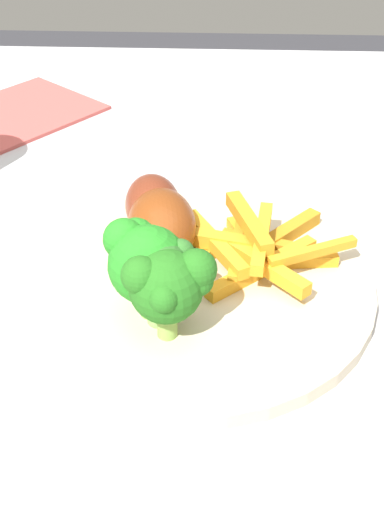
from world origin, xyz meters
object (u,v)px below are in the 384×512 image
object	(u,v)px
broccoli_floret_back	(147,261)
carrot_fries_pile	(253,247)
broccoli_floret_front	(173,284)
broccoli_floret_middle	(161,272)
dining_table	(177,388)
chicken_drumstick_far	(154,210)
chicken_drumstick_near	(162,228)
dinner_plate	(192,283)

from	to	relation	value
broccoli_floret_back	carrot_fries_pile	xyz separation A→B (m)	(-0.07, 0.08, -0.03)
broccoli_floret_front	broccoli_floret_middle	xyz separation A→B (m)	(-0.02, -0.01, -0.00)
dining_table	chicken_drumstick_far	bearing A→B (deg)	-159.52
dining_table	broccoli_floret_front	size ratio (longest dim) A/B	16.03
chicken_drumstick_near	chicken_drumstick_far	world-z (taller)	chicken_drumstick_near
broccoli_floret_middle	chicken_drumstick_far	world-z (taller)	broccoli_floret_middle
broccoli_floret_front	broccoli_floret_back	size ratio (longest dim) A/B	0.95
broccoli_floret_front	chicken_drumstick_near	xyz separation A→B (m)	(-0.10, -0.02, -0.02)
chicken_drumstick_near	chicken_drumstick_far	xyz separation A→B (m)	(-0.03, -0.01, -0.00)
broccoli_floret_front	broccoli_floret_back	distance (m)	0.03
broccoli_floret_back	carrot_fries_pile	distance (m)	0.11
dining_table	carrot_fries_pile	bearing A→B (deg)	105.39
broccoli_floret_back	carrot_fries_pile	world-z (taller)	broccoli_floret_back
dinner_plate	broccoli_floret_back	bearing A→B (deg)	-33.80
broccoli_floret_middle	broccoli_floret_back	bearing A→B (deg)	-125.82
broccoli_floret_front	carrot_fries_pile	distance (m)	0.11
broccoli_floret_front	chicken_drumstick_far	bearing A→B (deg)	-169.18
broccoli_floret_back	chicken_drumstick_far	size ratio (longest dim) A/B	0.54
chicken_drumstick_far	dining_table	bearing A→B (deg)	20.48
broccoli_floret_back	dining_table	bearing A→B (deg)	163.64
dinner_plate	carrot_fries_pile	bearing A→B (deg)	116.99
broccoli_floret_back	chicken_drumstick_near	xyz separation A→B (m)	(-0.07, 0.00, -0.02)
dinner_plate	broccoli_floret_middle	world-z (taller)	broccoli_floret_middle
broccoli_floret_front	carrot_fries_pile	size ratio (longest dim) A/B	0.47
dining_table	broccoli_floret_middle	bearing A→B (deg)	-4.39
dinner_plate	broccoli_floret_middle	size ratio (longest dim) A/B	4.19
broccoli_floret_back	chicken_drumstick_far	xyz separation A→B (m)	(-0.10, -0.01, -0.02)
dining_table	broccoli_floret_back	size ratio (longest dim) A/B	15.23
dining_table	broccoli_floret_front	world-z (taller)	broccoli_floret_front
dining_table	dinner_plate	xyz separation A→B (m)	(0.01, 0.01, 0.13)
broccoli_floret_front	chicken_drumstick_far	world-z (taller)	broccoli_floret_front
carrot_fries_pile	dining_table	bearing A→B (deg)	-74.61
broccoli_floret_front	carrot_fries_pile	world-z (taller)	broccoli_floret_front
dining_table	chicken_drumstick_far	xyz separation A→B (m)	(-0.05, -0.02, 0.15)
broccoli_floret_front	dining_table	bearing A→B (deg)	-176.62
dinner_plate	broccoli_floret_front	bearing A→B (deg)	-8.34
dining_table	carrot_fries_pile	distance (m)	0.16
dining_table	broccoli_floret_middle	size ratio (longest dim) A/B	16.34
dinner_plate	broccoli_floret_back	size ratio (longest dim) A/B	3.91
dining_table	broccoli_floret_front	distance (m)	0.19
dining_table	broccoli_floret_back	distance (m)	0.19
chicken_drumstick_far	chicken_drumstick_near	bearing A→B (deg)	17.36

